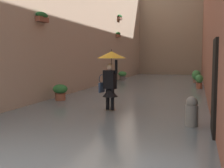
{
  "coord_description": "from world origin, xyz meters",
  "views": [
    {
      "loc": [
        -2.67,
        3.28,
        1.79
      ],
      "look_at": [
        0.0,
        -5.72,
        0.92
      ],
      "focal_mm": 46.18,
      "sensor_mm": 36.0,
      "label": 1
    }
  ],
  "objects_px": {
    "potted_plant_far_left": "(195,76)",
    "mooring_bollard": "(192,113)",
    "person_wading": "(111,70)",
    "potted_plant_mid_right": "(60,92)",
    "potted_plant_near_left": "(196,76)",
    "potted_plant_far_right": "(122,76)",
    "potted_plant_mid_left": "(199,82)"
  },
  "relations": [
    {
      "from": "potted_plant_near_left",
      "to": "mooring_bollard",
      "type": "relative_size",
      "value": 1.12
    },
    {
      "from": "potted_plant_far_right",
      "to": "potted_plant_mid_left",
      "type": "height_order",
      "value": "potted_plant_mid_left"
    },
    {
      "from": "potted_plant_near_left",
      "to": "potted_plant_far_left",
      "type": "distance_m",
      "value": 2.3
    },
    {
      "from": "potted_plant_far_left",
      "to": "potted_plant_far_right",
      "type": "bearing_deg",
      "value": 16.39
    },
    {
      "from": "potted_plant_far_right",
      "to": "potted_plant_near_left",
      "type": "bearing_deg",
      "value": 171.85
    },
    {
      "from": "person_wading",
      "to": "potted_plant_near_left",
      "type": "xyz_separation_m",
      "value": [
        -2.59,
        -11.22,
        -0.87
      ]
    },
    {
      "from": "potted_plant_mid_left",
      "to": "potted_plant_far_left",
      "type": "xyz_separation_m",
      "value": [
        0.24,
        -6.0,
        -0.04
      ]
    },
    {
      "from": "potted_plant_mid_right",
      "to": "mooring_bollard",
      "type": "xyz_separation_m",
      "value": [
        -5.1,
        2.99,
        -0.01
      ]
    },
    {
      "from": "mooring_bollard",
      "to": "potted_plant_mid_right",
      "type": "bearing_deg",
      "value": -30.35
    },
    {
      "from": "person_wading",
      "to": "potted_plant_far_left",
      "type": "distance_m",
      "value": 13.78
    },
    {
      "from": "potted_plant_far_left",
      "to": "mooring_bollard",
      "type": "height_order",
      "value": "mooring_bollard"
    },
    {
      "from": "potted_plant_far_right",
      "to": "potted_plant_far_left",
      "type": "height_order",
      "value": "potted_plant_far_left"
    },
    {
      "from": "potted_plant_near_left",
      "to": "mooring_bollard",
      "type": "distance_m",
      "value": 12.69
    },
    {
      "from": "potted_plant_mid_right",
      "to": "potted_plant_far_left",
      "type": "bearing_deg",
      "value": -112.98
    },
    {
      "from": "person_wading",
      "to": "potted_plant_mid_right",
      "type": "relative_size",
      "value": 2.86
    },
    {
      "from": "potted_plant_mid_left",
      "to": "mooring_bollard",
      "type": "xyz_separation_m",
      "value": [
        0.23,
        8.98,
        -0.06
      ]
    },
    {
      "from": "potted_plant_mid_left",
      "to": "potted_plant_far_right",
      "type": "bearing_deg",
      "value": -39.21
    },
    {
      "from": "potted_plant_far_left",
      "to": "potted_plant_mid_right",
      "type": "relative_size",
      "value": 1.11
    },
    {
      "from": "potted_plant_far_right",
      "to": "potted_plant_mid_left",
      "type": "distance_m",
      "value": 7.06
    },
    {
      "from": "person_wading",
      "to": "potted_plant_near_left",
      "type": "height_order",
      "value": "person_wading"
    },
    {
      "from": "potted_plant_near_left",
      "to": "potted_plant_mid_right",
      "type": "bearing_deg",
      "value": 62.03
    },
    {
      "from": "person_wading",
      "to": "potted_plant_far_right",
      "type": "distance_m",
      "value": 12.31
    },
    {
      "from": "potted_plant_mid_right",
      "to": "potted_plant_far_right",
      "type": "bearing_deg",
      "value": -89.25
    },
    {
      "from": "potted_plant_mid_left",
      "to": "person_wading",
      "type": "bearing_deg",
      "value": 69.75
    },
    {
      "from": "potted_plant_near_left",
      "to": "potted_plant_far_right",
      "type": "distance_m",
      "value": 5.34
    },
    {
      "from": "person_wading",
      "to": "potted_plant_far_left",
      "type": "relative_size",
      "value": 2.58
    },
    {
      "from": "potted_plant_far_right",
      "to": "potted_plant_mid_right",
      "type": "xyz_separation_m",
      "value": [
        -0.14,
        10.46,
        -0.01
      ]
    },
    {
      "from": "potted_plant_mid_left",
      "to": "mooring_bollard",
      "type": "height_order",
      "value": "potted_plant_mid_left"
    },
    {
      "from": "potted_plant_near_left",
      "to": "mooring_bollard",
      "type": "height_order",
      "value": "potted_plant_near_left"
    },
    {
      "from": "potted_plant_near_left",
      "to": "potted_plant_mid_left",
      "type": "distance_m",
      "value": 3.71
    },
    {
      "from": "potted_plant_far_right",
      "to": "potted_plant_mid_left",
      "type": "relative_size",
      "value": 0.88
    },
    {
      "from": "person_wading",
      "to": "potted_plant_mid_left",
      "type": "relative_size",
      "value": 2.42
    }
  ]
}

